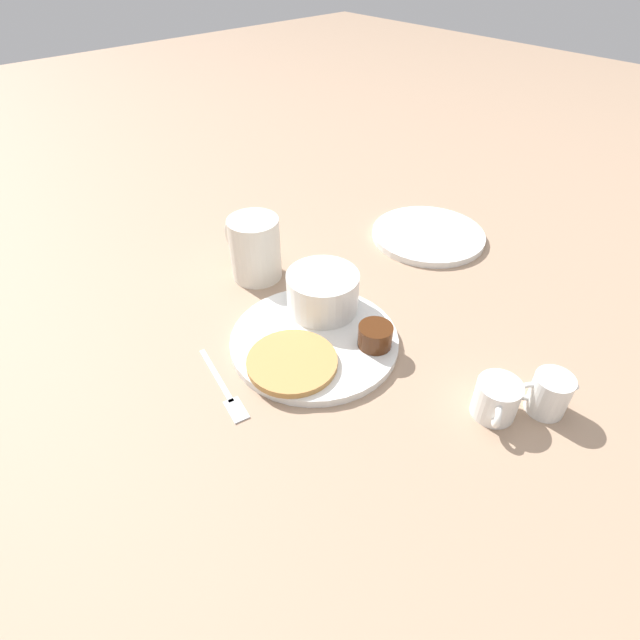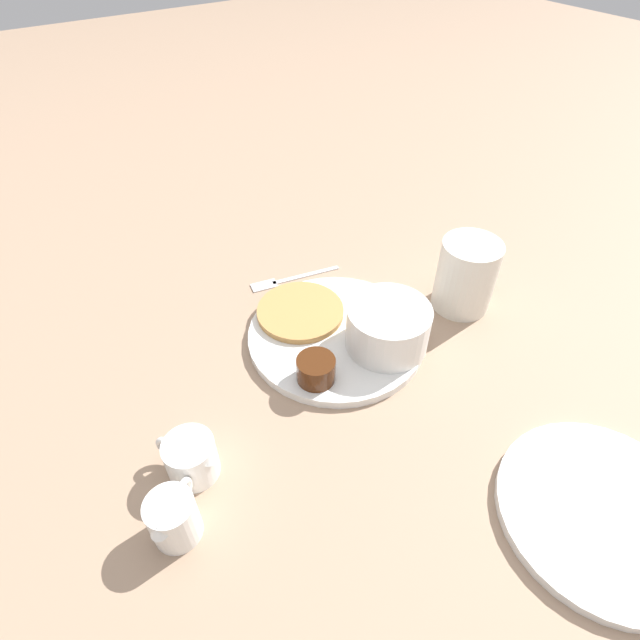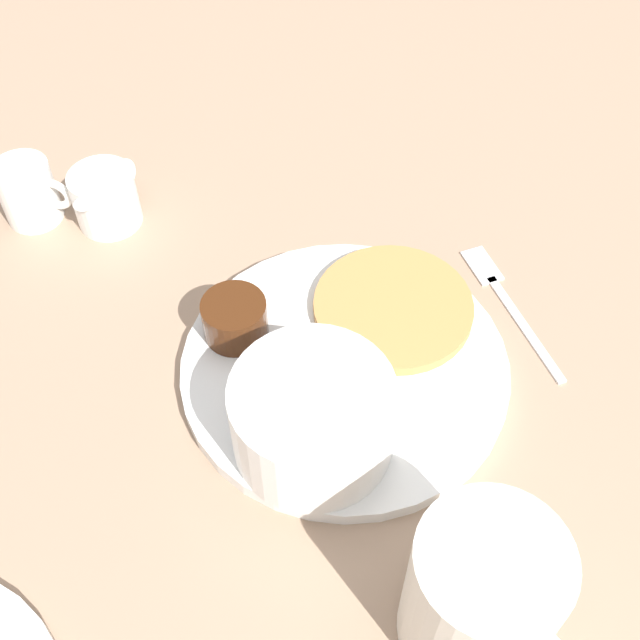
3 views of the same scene
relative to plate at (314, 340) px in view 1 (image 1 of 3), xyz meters
The scene contains 11 objects.
ground_plane 0.01m from the plate, ahead, with size 4.00×4.00×0.00m, color #9E7F66.
plate is the anchor object (origin of this frame).
pancake_stack 0.06m from the plate, 70.11° to the right, with size 0.12×0.12×0.01m.
bowl 0.08m from the plate, 127.89° to the left, with size 0.11×0.11×0.06m.
syrup_cup 0.09m from the plate, 37.89° to the left, with size 0.05×0.05×0.03m.
butter_ramekin 0.09m from the plate, 118.89° to the left, with size 0.04×0.04×0.04m.
coffee_mug 0.20m from the plate, 168.01° to the left, with size 0.12×0.08×0.10m.
creamer_pitcher_near 0.25m from the plate, 18.29° to the left, with size 0.05×0.07×0.05m.
creamer_pitcher_far 0.31m from the plate, 25.26° to the left, with size 0.05×0.05×0.06m.
fork 0.15m from the plate, 92.49° to the right, with size 0.14×0.04×0.00m.
far_plate 0.36m from the plate, 102.35° to the left, with size 0.21×0.21×0.01m.
Camera 1 is at (0.39, -0.34, 0.48)m, focal length 28.00 mm.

